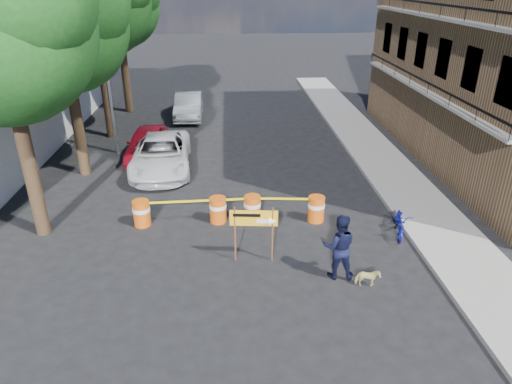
{
  "coord_description": "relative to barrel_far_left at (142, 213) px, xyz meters",
  "views": [
    {
      "loc": [
        -0.68,
        -11.38,
        7.6
      ],
      "look_at": [
        0.16,
        1.94,
        1.3
      ],
      "focal_mm": 32.0,
      "sensor_mm": 36.0,
      "label": 1
    }
  ],
  "objects": [
    {
      "name": "tree_far",
      "position": [
        -3.09,
        14.68,
        5.74
      ],
      "size": [
        5.04,
        4.8,
        8.84
      ],
      "color": "#332316",
      "rests_on": "ground"
    },
    {
      "name": "dog",
      "position": [
        6.6,
        -3.82,
        -0.2
      ],
      "size": [
        0.67,
        0.35,
        0.54
      ],
      "primitive_type": "imported",
      "rotation": [
        0.0,
        0.0,
        1.48
      ],
      "color": "#D6C67A",
      "rests_on": "ground"
    },
    {
      "name": "detour_sign",
      "position": [
        3.79,
        -2.39,
        0.82
      ],
      "size": [
        1.37,
        0.29,
        1.77
      ],
      "rotation": [
        0.0,
        0.0,
        -0.09
      ],
      "color": "#592D19",
      "rests_on": "ground"
    },
    {
      "name": "tree_mid_a",
      "position": [
        -3.09,
        4.68,
        5.53
      ],
      "size": [
        5.25,
        5.0,
        8.68
      ],
      "color": "#332316",
      "rests_on": "ground"
    },
    {
      "name": "suv_white",
      "position": [
        0.07,
        4.9,
        0.26
      ],
      "size": [
        2.72,
        5.37,
        1.45
      ],
      "primitive_type": "imported",
      "rotation": [
        0.0,
        0.0,
        0.06
      ],
      "color": "silver",
      "rests_on": "ground"
    },
    {
      "name": "barrel_far_right",
      "position": [
        5.89,
        -0.06,
        0.0
      ],
      "size": [
        0.58,
        0.58,
        0.9
      ],
      "color": "#CE420C",
      "rests_on": "ground"
    },
    {
      "name": "pedestrian",
      "position": [
        5.9,
        -3.28,
        0.48
      ],
      "size": [
        1.03,
        0.86,
        1.91
      ],
      "primitive_type": "imported",
      "rotation": [
        0.0,
        0.0,
        2.99
      ],
      "color": "black",
      "rests_on": "ground"
    },
    {
      "name": "barrel_mid_left",
      "position": [
        2.55,
        0.08,
        0.0
      ],
      "size": [
        0.58,
        0.58,
        0.9
      ],
      "color": "#CE420C",
      "rests_on": "ground"
    },
    {
      "name": "sedan_silver",
      "position": [
        0.67,
        13.07,
        0.25
      ],
      "size": [
        1.59,
        4.38,
        1.44
      ],
      "primitive_type": "imported",
      "rotation": [
        0.0,
        0.0,
        0.02
      ],
      "color": "silver",
      "rests_on": "ground"
    },
    {
      "name": "sedan_red",
      "position": [
        -0.78,
        6.53,
        0.21
      ],
      "size": [
        1.77,
        4.08,
        1.37
      ],
      "primitive_type": "imported",
      "rotation": [
        0.0,
        0.0,
        -0.04
      ],
      "color": "#A50D21",
      "rests_on": "ground"
    },
    {
      "name": "barrel_mid_right",
      "position": [
        3.72,
        0.13,
        0.0
      ],
      "size": [
        0.58,
        0.58,
        0.9
      ],
      "color": "#CE420C",
      "rests_on": "ground"
    },
    {
      "name": "bicycle",
      "position": [
        8.45,
        -1.12,
        0.37
      ],
      "size": [
        0.8,
        1.01,
        1.68
      ],
      "primitive_type": "imported",
      "rotation": [
        0.0,
        0.0,
        -0.28
      ],
      "color": "#13189E",
      "rests_on": "ground"
    },
    {
      "name": "barrel_far_left",
      "position": [
        0.0,
        0.0,
        0.0
      ],
      "size": [
        0.58,
        0.58,
        0.9
      ],
      "color": "#CE420C",
      "rests_on": "ground"
    },
    {
      "name": "sidewalk_east",
      "position": [
        9.85,
        3.68,
        -0.4
      ],
      "size": [
        2.4,
        40.0,
        0.15
      ],
      "primitive_type": "cube",
      "color": "gray",
      "rests_on": "ground"
    },
    {
      "name": "tree_near",
      "position": [
        -3.08,
        -0.32,
        5.89
      ],
      "size": [
        5.46,
        5.2,
        9.15
      ],
      "color": "#332316",
      "rests_on": "ground"
    },
    {
      "name": "streetlamp",
      "position": [
        -2.28,
        7.18,
        3.9
      ],
      "size": [
        1.25,
        0.18,
        8.0
      ],
      "color": "gray",
      "rests_on": "ground"
    },
    {
      "name": "ground",
      "position": [
        3.65,
        -2.32,
        -0.47
      ],
      "size": [
        120.0,
        120.0,
        0.0
      ],
      "primitive_type": "plane",
      "color": "black",
      "rests_on": "ground"
    }
  ]
}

